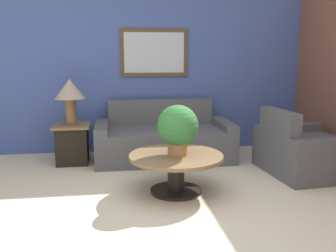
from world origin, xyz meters
TOP-DOWN VIEW (x-y plane):
  - ground_plane at (0.00, 0.00)m, footprint 20.00×20.00m
  - wall_back at (0.00, 2.78)m, footprint 6.82×0.09m
  - couch_main at (0.10, 2.19)m, footprint 1.96×0.97m
  - armchair at (1.81, 1.25)m, footprint 1.07×1.19m
  - coffee_table at (0.06, 0.81)m, footprint 1.04×1.04m
  - side_table at (-1.20, 2.15)m, footprint 0.50×0.50m
  - table_lamp at (-1.20, 2.15)m, footprint 0.41×0.41m
  - potted_plant_on_table at (0.07, 0.78)m, footprint 0.45×0.45m

SIDE VIEW (x-z plane):
  - ground_plane at x=0.00m, z-range 0.00..0.00m
  - armchair at x=1.81m, z-range -0.14..0.70m
  - couch_main at x=0.10m, z-range -0.14..0.70m
  - side_table at x=-1.20m, z-range 0.01..0.56m
  - coffee_table at x=0.06m, z-range 0.10..0.53m
  - potted_plant_on_table at x=0.07m, z-range 0.47..1.02m
  - table_lamp at x=-1.20m, z-range 0.68..1.32m
  - wall_back at x=0.00m, z-range 0.01..2.61m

